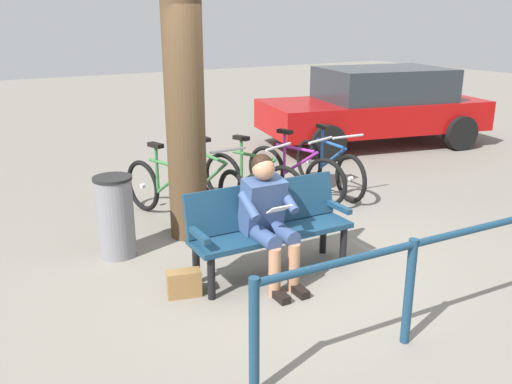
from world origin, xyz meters
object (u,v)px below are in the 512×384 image
object	(u,v)px
person_reading	(268,213)
bicycle_purple	(329,167)
bench	(268,222)
parked_car	(376,105)
bicycle_orange	(295,173)
bicycle_blue	(252,182)
bicycle_black	(212,184)
litter_bin	(115,217)
bicycle_red	(167,192)
handbag	(184,283)
tree_trunk	(184,86)

from	to	relation	value
person_reading	bicycle_purple	bearing A→B (deg)	-137.50
bench	parked_car	distance (m)	6.00
bicycle_purple	bicycle_orange	bearing A→B (deg)	-86.01
bicycle_blue	bicycle_black	bearing A→B (deg)	-130.93
bicycle_orange	parked_car	size ratio (longest dim) A/B	0.36
litter_bin	bicycle_black	xyz separation A→B (m)	(-1.47, -0.71, -0.07)
bicycle_red	parked_car	size ratio (longest dim) A/B	0.36
handbag	tree_trunk	size ratio (longest dim) A/B	0.09
bench	bicycle_red	bearing A→B (deg)	-78.53
bicycle_black	bench	bearing A→B (deg)	-12.84
handbag	bicycle_red	xyz separation A→B (m)	(-0.63, -1.86, 0.24)
bicycle_orange	bench	bearing A→B (deg)	-58.01
bicycle_orange	bicycle_black	bearing A→B (deg)	-113.43
handbag	bicycle_blue	bearing A→B (deg)	-135.89
bicycle_black	handbag	bearing A→B (deg)	-36.17
person_reading	bicycle_orange	distance (m)	2.48
tree_trunk	bicycle_blue	size ratio (longest dim) A/B	2.11
tree_trunk	parked_car	size ratio (longest dim) A/B	0.75
handbag	bicycle_red	bearing A→B (deg)	-108.86
person_reading	handbag	xyz separation A→B (m)	(0.80, -0.12, -0.54)
bench	bicycle_black	distance (m)	1.87
bench	bicycle_purple	distance (m)	2.69
bench	bicycle_black	size ratio (longest dim) A/B	0.96
handbag	bicycle_blue	size ratio (longest dim) A/B	0.19
tree_trunk	bicycle_black	bearing A→B (deg)	-135.39
bench	bicycle_blue	bearing A→B (deg)	-113.77
tree_trunk	bicycle_black	size ratio (longest dim) A/B	2.01
handbag	bicycle_blue	distance (m)	2.43
person_reading	bicycle_red	bearing A→B (deg)	-82.35
bench	person_reading	xyz separation A→B (m)	(0.11, 0.16, 0.16)
person_reading	litter_bin	distance (m)	1.66
bench	bicycle_blue	world-z (taller)	bicycle_blue
person_reading	bicycle_black	size ratio (longest dim) A/B	0.71
bicycle_blue	bicycle_black	distance (m)	0.52
tree_trunk	bicycle_red	xyz separation A→B (m)	(0.02, -0.58, -1.33)
handbag	bicycle_purple	world-z (taller)	bicycle_purple
handbag	bicycle_purple	size ratio (longest dim) A/B	0.18
bicycle_orange	bicycle_red	distance (m)	1.80
bicycle_orange	bicycle_black	xyz separation A→B (m)	(1.18, -0.15, 0.00)
bicycle_blue	parked_car	bearing A→B (deg)	96.70
bicycle_black	litter_bin	bearing A→B (deg)	-66.74
bench	bicycle_red	distance (m)	1.85
person_reading	parked_car	size ratio (longest dim) A/B	0.27
litter_bin	bicycle_blue	xyz separation A→B (m)	(-1.96, -0.52, -0.07)
bench	bicycle_orange	xyz separation A→B (m)	(-1.52, -1.68, -0.15)
tree_trunk	bicycle_orange	distance (m)	2.26
litter_bin	bicycle_blue	bearing A→B (deg)	-165.15
bench	litter_bin	world-z (taller)	bench
tree_trunk	litter_bin	bearing A→B (deg)	7.77
bicycle_purple	bicycle_black	size ratio (longest dim) A/B	1.00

